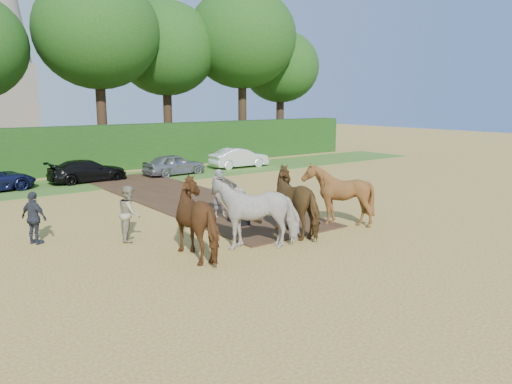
{
  "coord_description": "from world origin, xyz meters",
  "views": [
    {
      "loc": [
        -9.93,
        -13.88,
        4.74
      ],
      "look_at": [
        0.78,
        0.28,
        1.4
      ],
      "focal_mm": 35.0,
      "sensor_mm": 36.0,
      "label": 1
    }
  ],
  "objects_px": {
    "spectator_far": "(34,218)",
    "plough_team": "(277,205)",
    "spectator_near": "(130,213)",
    "parked_cars": "(40,175)",
    "church": "(6,23)"
  },
  "relations": [
    {
      "from": "plough_team",
      "to": "parked_cars",
      "type": "bearing_deg",
      "value": 104.02
    },
    {
      "from": "spectator_far",
      "to": "parked_cars",
      "type": "relative_size",
      "value": 0.06
    },
    {
      "from": "parked_cars",
      "to": "plough_team",
      "type": "bearing_deg",
      "value": -75.98
    },
    {
      "from": "plough_team",
      "to": "church",
      "type": "bearing_deg",
      "value": 86.56
    },
    {
      "from": "plough_team",
      "to": "parked_cars",
      "type": "distance_m",
      "value": 15.86
    },
    {
      "from": "plough_team",
      "to": "parked_cars",
      "type": "relative_size",
      "value": 0.26
    },
    {
      "from": "plough_team",
      "to": "parked_cars",
      "type": "xyz_separation_m",
      "value": [
        -3.84,
        15.38,
        -0.51
      ]
    },
    {
      "from": "spectator_far",
      "to": "church",
      "type": "relative_size",
      "value": 0.07
    },
    {
      "from": "spectator_far",
      "to": "plough_team",
      "type": "relative_size",
      "value": 0.23
    },
    {
      "from": "spectator_far",
      "to": "parked_cars",
      "type": "xyz_separation_m",
      "value": [
        2.94,
        11.1,
        -0.22
      ]
    },
    {
      "from": "spectator_near",
      "to": "plough_team",
      "type": "height_order",
      "value": "plough_team"
    },
    {
      "from": "parked_cars",
      "to": "spectator_far",
      "type": "bearing_deg",
      "value": -104.82
    },
    {
      "from": "spectator_far",
      "to": "plough_team",
      "type": "distance_m",
      "value": 8.02
    },
    {
      "from": "spectator_near",
      "to": "parked_cars",
      "type": "xyz_separation_m",
      "value": [
        0.25,
        12.58,
        -0.28
      ]
    },
    {
      "from": "spectator_near",
      "to": "plough_team",
      "type": "xyz_separation_m",
      "value": [
        4.09,
        -2.8,
        0.23
      ]
    }
  ]
}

